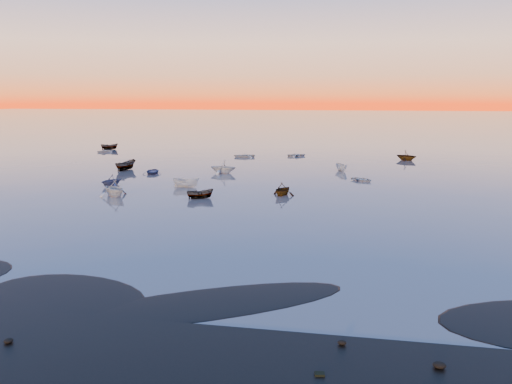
% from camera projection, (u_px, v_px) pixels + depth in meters
% --- Properties ---
extents(ground, '(600.00, 600.00, 0.00)m').
position_uv_depth(ground, '(304.00, 144.00, 126.69)').
color(ground, '#645853').
rests_on(ground, ground).
extents(mud_lobes, '(140.00, 6.00, 0.07)m').
position_uv_depth(mud_lobes, '(162.00, 306.00, 29.09)').
color(mud_lobes, black).
rests_on(mud_lobes, ground).
extents(moored_fleet, '(124.00, 58.00, 1.20)m').
position_uv_depth(moored_fleet, '(281.00, 171.00, 81.27)').
color(moored_fleet, white).
rests_on(moored_fleet, ground).
extents(boat_near_center, '(1.63, 3.73, 1.28)m').
position_uv_depth(boat_near_center, '(186.00, 187.00, 66.92)').
color(boat_near_center, white).
rests_on(boat_near_center, ground).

